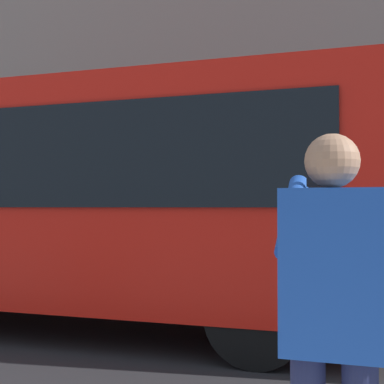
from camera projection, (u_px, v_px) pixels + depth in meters
name	position (u px, v px, depth m)	size (l,w,h in m)	color
ground_plane	(287.00, 337.00, 6.60)	(60.00, 60.00, 0.00)	#232326
building_facade_far	(330.00, 22.00, 13.20)	(28.00, 1.55, 12.00)	gray
red_bus	(50.00, 197.00, 7.35)	(9.05, 2.54, 3.08)	red
pedestrian_photographer	(334.00, 311.00, 2.19)	(0.53, 0.52, 1.70)	#1E2347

